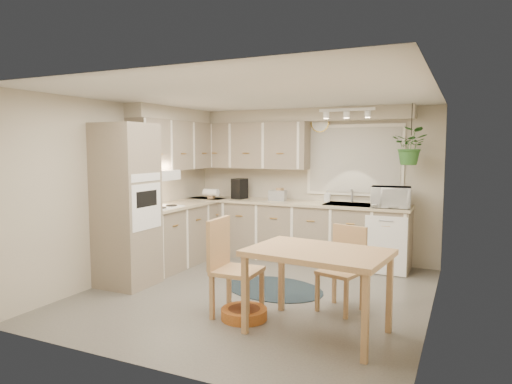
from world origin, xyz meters
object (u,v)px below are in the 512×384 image
Objects in this scene: dining_table at (317,292)px; chair_back at (340,269)px; microwave at (391,195)px; chair_left at (237,268)px; pet_bed at (244,314)px; braided_rug at (274,289)px.

chair_back is (0.04, 0.69, 0.05)m from dining_table.
chair_back reaches higher than dining_table.
microwave is (0.28, 2.54, 0.71)m from dining_table.
chair_left reaches higher than pet_bed.
microwave is at bearing 152.02° from chair_left.
braided_rug is at bearing 129.75° from dining_table.
chair_back is at bearing 120.82° from chair_left.
braided_rug is at bearing -7.16° from chair_back.
chair_left reaches higher than dining_table.
chair_left is 2.14× the size of pet_bed.
dining_table is at bearing -103.29° from microwave.
microwave is (0.24, 1.84, 0.66)m from chair_back.
pet_bed is 2.94m from microwave.
chair_back is 1.13m from braided_rug.
pet_bed is 0.90× the size of microwave.
chair_back is at bearing -104.37° from microwave.
chair_back is 1.15m from pet_bed.
microwave is at bearing 66.58° from pet_bed.
dining_table is 0.92m from chair_left.
microwave reaches higher than chair_left.
dining_table is at bearing 82.98° from chair_left.
dining_table is 2.65m from microwave.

